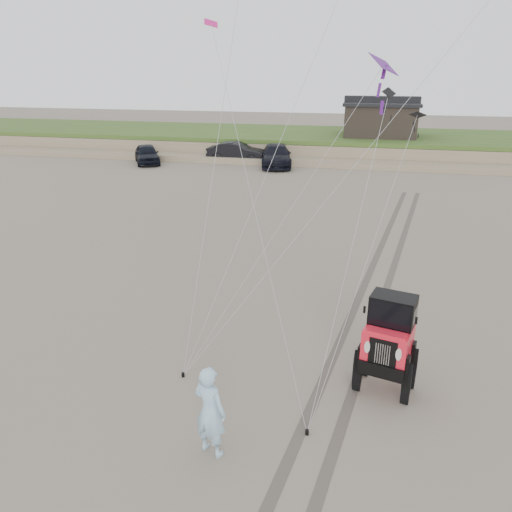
% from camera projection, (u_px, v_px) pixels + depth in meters
% --- Properties ---
extents(ground, '(160.00, 160.00, 0.00)m').
position_uv_depth(ground, '(287.00, 412.00, 11.44)').
color(ground, '#6B6054').
rests_on(ground, ground).
extents(dune_ridge, '(160.00, 14.25, 1.73)m').
position_uv_depth(dune_ridge, '(356.00, 145.00, 45.33)').
color(dune_ridge, '#7A6B54').
rests_on(dune_ridge, ground).
extents(cabin, '(6.40, 5.40, 3.35)m').
position_uv_depth(cabin, '(381.00, 118.00, 43.60)').
color(cabin, black).
rests_on(cabin, dune_ridge).
extents(truck_a, '(3.78, 4.81, 1.53)m').
position_uv_depth(truck_a, '(147.00, 154.00, 40.74)').
color(truck_a, black).
rests_on(truck_a, ground).
extents(truck_b, '(4.92, 1.73, 1.62)m').
position_uv_depth(truck_b, '(237.00, 152.00, 41.34)').
color(truck_b, black).
rests_on(truck_b, ground).
extents(truck_c, '(3.40, 6.03, 1.65)m').
position_uv_depth(truck_c, '(276.00, 156.00, 39.64)').
color(truck_c, black).
rests_on(truck_c, ground).
extents(jeep, '(3.51, 5.68, 1.97)m').
position_uv_depth(jeep, '(387.00, 355.00, 11.89)').
color(jeep, red).
rests_on(jeep, ground).
extents(man, '(0.86, 0.71, 2.01)m').
position_uv_depth(man, '(210.00, 411.00, 9.90)').
color(man, '#91C8E0').
rests_on(man, ground).
extents(kite_flock, '(11.25, 8.36, 9.16)m').
position_uv_depth(kite_flock, '(383.00, 2.00, 16.15)').
color(kite_flock, '#55167B').
rests_on(kite_flock, ground).
extents(stake_main, '(0.08, 0.08, 0.12)m').
position_uv_depth(stake_main, '(183.00, 375.00, 12.71)').
color(stake_main, black).
rests_on(stake_main, ground).
extents(stake_aux, '(0.08, 0.08, 0.12)m').
position_uv_depth(stake_aux, '(307.00, 432.00, 10.71)').
color(stake_aux, black).
rests_on(stake_aux, ground).
extents(tire_tracks, '(5.22, 29.74, 0.01)m').
position_uv_depth(tire_tracks, '(377.00, 282.00, 18.31)').
color(tire_tracks, '#4C443D').
rests_on(tire_tracks, ground).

